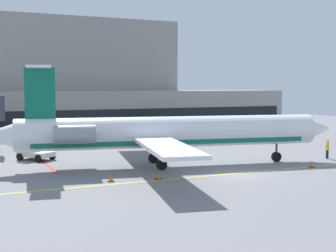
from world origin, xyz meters
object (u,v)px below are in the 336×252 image
Objects in this scene: fuel_tank at (176,124)px; marshaller at (327,149)px; belt_loader at (57,137)px; pushback_tractor at (33,150)px; baggage_tug at (208,130)px; regional_jet at (165,132)px.

fuel_tank is 28.10m from marshaller.
belt_loader is 30.45m from marshaller.
marshaller is at bearing -22.43° from pushback_tractor.
belt_loader reaches higher than baggage_tug.
baggage_tug is 0.68× the size of fuel_tank.
belt_loader is at bearing 67.40° from pushback_tractor.
fuel_tank is (-2.36, 5.84, 0.50)m from baggage_tug.
pushback_tractor is at bearing -156.28° from baggage_tug.
belt_loader is (-21.28, -1.42, 0.16)m from baggage_tug.
pushback_tractor reaches higher than marshaller.
pushback_tractor is at bearing -112.60° from belt_loader.
marshaller is (1.12, -22.04, 0.04)m from baggage_tug.
baggage_tug is at bearing 23.72° from pushback_tractor.
baggage_tug is (15.06, 19.56, -2.12)m from regional_jet.
regional_jet is 8.54× the size of pushback_tractor.
belt_loader reaches higher than pushback_tractor.
belt_loader is 2.30× the size of marshaller.
regional_jet reaches higher than fuel_tank.
pushback_tractor is (-10.26, 8.43, -2.06)m from regional_jet.
belt_loader is (-6.22, 18.14, -1.96)m from regional_jet.
regional_jet is 7.59× the size of baggage_tug.
regional_jet is 16.51m from marshaller.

